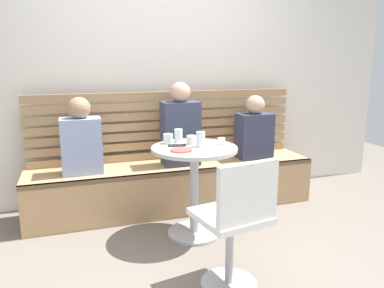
{
  "coord_description": "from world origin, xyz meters",
  "views": [
    {
      "loc": [
        -0.92,
        -2.13,
        1.4
      ],
      "look_at": [
        0.0,
        0.66,
        0.75
      ],
      "focal_mm": 35.13,
      "sensor_mm": 36.0,
      "label": 1
    }
  ],
  "objects": [
    {
      "name": "person_child_left",
      "position": [
        0.83,
        1.18,
        0.72
      ],
      "size": [
        0.34,
        0.22,
        0.63
      ],
      "color": "#333851",
      "rests_on": "booth_bench"
    },
    {
      "name": "person_adult",
      "position": [
        0.06,
        1.18,
        0.79
      ],
      "size": [
        0.34,
        0.22,
        0.77
      ],
      "color": "#333851",
      "rests_on": "booth_bench"
    },
    {
      "name": "cup_espresso_small",
      "position": [
        0.24,
        0.61,
        0.77
      ],
      "size": [
        0.06,
        0.06,
        0.05
      ],
      "primitive_type": "cylinder",
      "color": "silver",
      "rests_on": "cafe_table"
    },
    {
      "name": "phone_on_table",
      "position": [
        -0.12,
        0.68,
        0.74
      ],
      "size": [
        0.15,
        0.09,
        0.01
      ],
      "primitive_type": "cube",
      "rotation": [
        0.0,
        0.0,
        1.41
      ],
      "color": "black",
      "rests_on": "cafe_table"
    },
    {
      "name": "cup_ceramic_white",
      "position": [
        0.01,
        0.7,
        0.78
      ],
      "size": [
        0.08,
        0.08,
        0.07
      ],
      "primitive_type": "cylinder",
      "color": "white",
      "rests_on": "cafe_table"
    },
    {
      "name": "back_wall",
      "position": [
        0.0,
        1.64,
        1.45
      ],
      "size": [
        5.2,
        0.1,
        2.9
      ],
      "primitive_type": "cube",
      "color": "silver",
      "rests_on": "ground"
    },
    {
      "name": "person_child_middle",
      "position": [
        -0.84,
        1.18,
        0.73
      ],
      "size": [
        0.34,
        0.22,
        0.66
      ],
      "color": "#8C9EC6",
      "rests_on": "booth_bench"
    },
    {
      "name": "cup_water_clear",
      "position": [
        -0.07,
        0.8,
        0.8
      ],
      "size": [
        0.07,
        0.07,
        0.11
      ],
      "primitive_type": "cylinder",
      "color": "white",
      "rests_on": "cafe_table"
    },
    {
      "name": "booth_backrest",
      "position": [
        0.0,
        1.44,
        0.78
      ],
      "size": [
        2.65,
        0.04,
        0.67
      ],
      "color": "#A68157",
      "rests_on": "booth_bench"
    },
    {
      "name": "booth_bench",
      "position": [
        0.0,
        1.2,
        0.22
      ],
      "size": [
        2.7,
        0.52,
        0.44
      ],
      "color": "tan",
      "rests_on": "ground"
    },
    {
      "name": "cafe_table",
      "position": [
        0.0,
        0.6,
        0.52
      ],
      "size": [
        0.68,
        0.68,
        0.74
      ],
      "color": "#ADADB2",
      "rests_on": "ground"
    },
    {
      "name": "cup_glass_short",
      "position": [
        -0.17,
        0.78,
        0.78
      ],
      "size": [
        0.08,
        0.08,
        0.08
      ],
      "primitive_type": "cylinder",
      "color": "silver",
      "rests_on": "cafe_table"
    },
    {
      "name": "cup_glass_tall",
      "position": [
        0.05,
        0.59,
        0.8
      ],
      "size": [
        0.07,
        0.07,
        0.12
      ],
      "primitive_type": "cylinder",
      "color": "silver",
      "rests_on": "cafe_table"
    },
    {
      "name": "plate_small",
      "position": [
        -0.14,
        0.5,
        0.75
      ],
      "size": [
        0.17,
        0.17,
        0.01
      ],
      "primitive_type": "cylinder",
      "color": "#DB4C42",
      "rests_on": "cafe_table"
    },
    {
      "name": "ground",
      "position": [
        0.0,
        0.0,
        0.0
      ],
      "size": [
        8.0,
        8.0,
        0.0
      ],
      "primitive_type": "plane",
      "color": "#70665B"
    },
    {
      "name": "white_chair",
      "position": [
        -0.01,
        -0.21,
        0.46
      ],
      "size": [
        0.47,
        0.47,
        0.85
      ],
      "color": "#ADADB2",
      "rests_on": "ground"
    }
  ]
}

